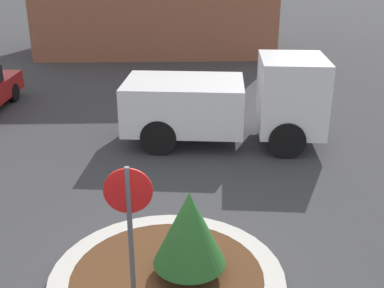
# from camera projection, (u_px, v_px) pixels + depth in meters

# --- Properties ---
(ground_plane) EXTENTS (120.00, 120.00, 0.00)m
(ground_plane) POSITION_uv_depth(u_px,v_px,m) (167.00, 283.00, 7.45)
(ground_plane) COLOR #38383A
(traffic_island) EXTENTS (3.63, 3.63, 0.15)m
(traffic_island) POSITION_uv_depth(u_px,v_px,m) (167.00, 279.00, 7.43)
(traffic_island) COLOR #BCB7AD
(traffic_island) RESTS_ON ground_plane
(stop_sign) EXTENTS (0.63, 0.07, 2.28)m
(stop_sign) POSITION_uv_depth(u_px,v_px,m) (130.00, 217.00, 6.25)
(stop_sign) COLOR #4C4C51
(stop_sign) RESTS_ON ground_plane
(island_shrub) EXTENTS (1.11, 1.11, 1.41)m
(island_shrub) POSITION_uv_depth(u_px,v_px,m) (189.00, 228.00, 7.12)
(island_shrub) COLOR brown
(island_shrub) RESTS_ON traffic_island
(utility_truck) EXTENTS (5.31, 2.61, 2.29)m
(utility_truck) POSITION_uv_depth(u_px,v_px,m) (230.00, 101.00, 12.54)
(utility_truck) COLOR white
(utility_truck) RESTS_ON ground_plane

